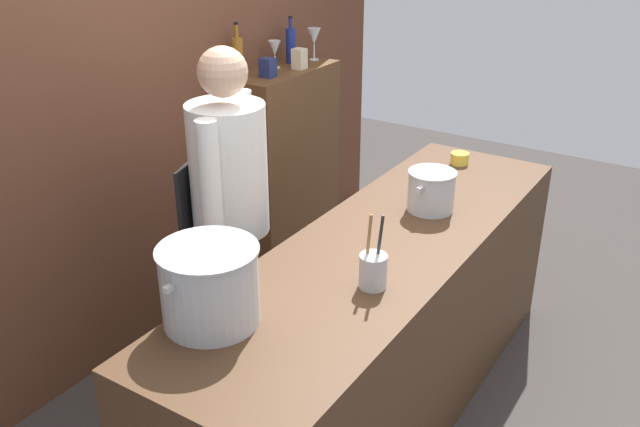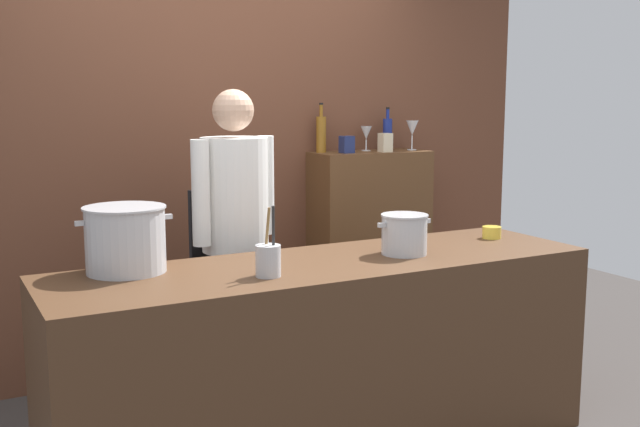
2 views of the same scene
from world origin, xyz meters
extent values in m
cube|color=brown|center=(0.00, 1.40, 1.50)|extent=(4.40, 0.10, 3.00)
cube|color=#472D1C|center=(0.00, 0.00, 0.45)|extent=(2.48, 0.70, 0.90)
cube|color=brown|center=(0.96, 1.19, 0.64)|extent=(0.76, 0.32, 1.28)
cylinder|color=black|center=(-0.07, 0.72, 0.42)|extent=(0.14, 0.14, 0.84)
cylinder|color=black|center=(-0.26, 0.65, 0.42)|extent=(0.14, 0.14, 0.84)
cylinder|color=white|center=(-0.16, 0.68, 1.13)|extent=(0.34, 0.34, 0.58)
cube|color=black|center=(-0.23, 0.85, 0.89)|extent=(0.29, 0.12, 0.52)
cylinder|color=white|center=(0.04, 0.76, 1.16)|extent=(0.09, 0.09, 0.52)
cylinder|color=white|center=(-0.37, 0.61, 1.16)|extent=(0.09, 0.09, 0.52)
sphere|color=tan|center=(-0.16, 0.68, 1.55)|extent=(0.21, 0.21, 0.21)
cylinder|color=#B7BABF|center=(-0.84, 0.22, 1.03)|extent=(0.33, 0.33, 0.27)
cylinder|color=#B7BABF|center=(-0.84, 0.22, 1.17)|extent=(0.34, 0.34, 0.01)
cube|color=#B7BABF|center=(-1.02, 0.22, 1.12)|extent=(0.04, 0.02, 0.02)
cube|color=#B7BABF|center=(-0.65, 0.22, 1.12)|extent=(0.04, 0.02, 0.02)
cylinder|color=#B7BABF|center=(0.39, -0.03, 0.99)|extent=(0.21, 0.21, 0.18)
cylinder|color=#B7BABF|center=(0.39, -0.03, 1.08)|extent=(0.22, 0.22, 0.01)
cube|color=#B7BABF|center=(0.27, -0.03, 1.05)|extent=(0.04, 0.02, 0.02)
cube|color=#B7BABF|center=(0.51, -0.03, 1.05)|extent=(0.04, 0.02, 0.02)
cylinder|color=#B7BABF|center=(-0.35, -0.13, 0.97)|extent=(0.10, 0.10, 0.13)
cylinder|color=#262626|center=(-0.33, -0.14, 1.06)|extent=(0.03, 0.04, 0.27)
cylinder|color=olive|center=(-0.34, -0.11, 1.05)|extent=(0.04, 0.02, 0.26)
cylinder|color=yellow|center=(1.01, 0.08, 0.93)|extent=(0.10, 0.10, 0.06)
cylinder|color=navy|center=(1.12, 1.24, 1.38)|extent=(0.06, 0.06, 0.20)
cylinder|color=navy|center=(1.12, 1.24, 1.51)|extent=(0.02, 0.02, 0.06)
cylinder|color=black|center=(1.12, 1.24, 1.55)|extent=(0.02, 0.02, 0.01)
cylinder|color=#8C5919|center=(0.65, 1.27, 1.39)|extent=(0.06, 0.06, 0.22)
cylinder|color=#8C5919|center=(0.65, 1.27, 1.53)|extent=(0.02, 0.02, 0.07)
cylinder|color=black|center=(0.65, 1.27, 1.58)|extent=(0.03, 0.03, 0.01)
cylinder|color=silver|center=(1.26, 1.17, 1.28)|extent=(0.06, 0.06, 0.01)
cylinder|color=silver|center=(1.26, 1.17, 1.33)|extent=(0.01, 0.01, 0.09)
cone|color=silver|center=(1.26, 1.17, 1.42)|extent=(0.08, 0.08, 0.10)
cylinder|color=silver|center=(0.96, 1.25, 1.28)|extent=(0.06, 0.06, 0.01)
cylinder|color=silver|center=(0.96, 1.25, 1.32)|extent=(0.01, 0.01, 0.07)
cone|color=silver|center=(0.96, 1.25, 1.39)|extent=(0.07, 0.07, 0.09)
cube|color=navy|center=(0.77, 1.15, 1.33)|extent=(0.07, 0.07, 0.10)
cube|color=beige|center=(1.02, 1.12, 1.34)|extent=(0.07, 0.07, 0.12)
camera|label=1|loc=(-2.30, -1.15, 2.23)|focal=38.80mm
camera|label=2|loc=(-1.57, -2.88, 1.63)|focal=42.39mm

